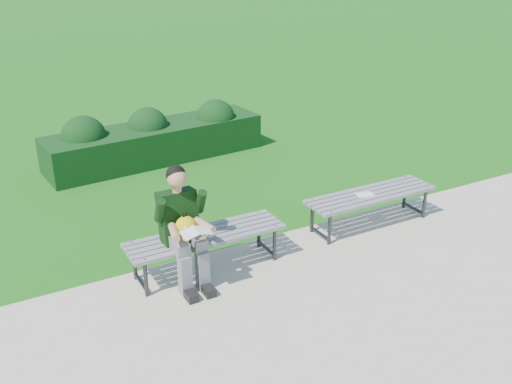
{
  "coord_description": "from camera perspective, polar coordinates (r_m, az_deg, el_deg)",
  "views": [
    {
      "loc": [
        -2.81,
        -5.54,
        3.44
      ],
      "look_at": [
        0.13,
        -0.2,
        0.78
      ],
      "focal_mm": 40.0,
      "sensor_mm": 36.0,
      "label": 1
    }
  ],
  "objects": [
    {
      "name": "paper_sheet",
      "position": [
        7.47,
        10.85,
        -0.25
      ],
      "size": [
        0.25,
        0.2,
        0.01
      ],
      "color": "white",
      "rests_on": "bench_right"
    },
    {
      "name": "bench_right",
      "position": [
        7.55,
        11.41,
        -0.5
      ],
      "size": [
        1.8,
        0.5,
        0.46
      ],
      "color": "gray",
      "rests_on": "walkway"
    },
    {
      "name": "seated_boy",
      "position": [
        6.1,
        -7.33,
        -3.16
      ],
      "size": [
        0.56,
        0.76,
        1.31
      ],
      "color": "gray",
      "rests_on": "walkway"
    },
    {
      "name": "bench_left",
      "position": [
        6.41,
        -5.01,
        -4.65
      ],
      "size": [
        1.8,
        0.5,
        0.46
      ],
      "color": "gray",
      "rests_on": "walkway"
    },
    {
      "name": "ground",
      "position": [
        7.1,
        -1.67,
        -5.39
      ],
      "size": [
        80.0,
        80.0,
        0.0
      ],
      "color": "#257626",
      "rests_on": "ground"
    },
    {
      "name": "walkway",
      "position": [
        5.83,
        6.42,
        -12.59
      ],
      "size": [
        30.0,
        3.5,
        0.02
      ],
      "color": "#ADA391",
      "rests_on": "ground"
    },
    {
      "name": "hedge",
      "position": [
        9.94,
        -10.22,
        5.35
      ],
      "size": [
        3.8,
        1.25,
        0.93
      ],
      "color": "#194210",
      "rests_on": "ground"
    }
  ]
}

